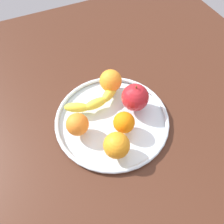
{
  "coord_description": "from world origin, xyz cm",
  "views": [
    {
      "loc": [
        -16.52,
        -36.27,
        60.52
      ],
      "look_at": [
        0.0,
        0.0,
        4.8
      ],
      "focal_mm": 38.31,
      "sensor_mm": 36.0,
      "label": 1
    }
  ],
  "objects_px": {
    "orange_back_right": "(124,122)",
    "orange_center": "(117,145)",
    "apple": "(135,97)",
    "orange_front_right": "(111,81)",
    "fruit_bowl": "(112,120)",
    "orange_front_left": "(77,124)",
    "banana": "(95,101)"
  },
  "relations": [
    {
      "from": "orange_back_right",
      "to": "orange_center",
      "type": "height_order",
      "value": "orange_center"
    },
    {
      "from": "apple",
      "to": "orange_front_right",
      "type": "xyz_separation_m",
      "value": [
        -0.04,
        0.09,
        -0.01
      ]
    },
    {
      "from": "fruit_bowl",
      "to": "orange_front_left",
      "type": "bearing_deg",
      "value": 179.92
    },
    {
      "from": "orange_front_right",
      "to": "orange_back_right",
      "type": "bearing_deg",
      "value": -100.73
    },
    {
      "from": "orange_front_left",
      "to": "orange_back_right",
      "type": "bearing_deg",
      "value": -21.21
    },
    {
      "from": "orange_back_right",
      "to": "orange_center",
      "type": "relative_size",
      "value": 0.87
    },
    {
      "from": "banana",
      "to": "orange_center",
      "type": "xyz_separation_m",
      "value": [
        -0.01,
        -0.17,
        0.02
      ]
    },
    {
      "from": "orange_center",
      "to": "orange_front_left",
      "type": "bearing_deg",
      "value": 123.81
    },
    {
      "from": "apple",
      "to": "orange_front_left",
      "type": "relative_size",
      "value": 1.4
    },
    {
      "from": "banana",
      "to": "orange_front_left",
      "type": "bearing_deg",
      "value": -143.43
    },
    {
      "from": "orange_back_right",
      "to": "orange_center",
      "type": "bearing_deg",
      "value": -130.67
    },
    {
      "from": "fruit_bowl",
      "to": "orange_center",
      "type": "bearing_deg",
      "value": -108.29
    },
    {
      "from": "apple",
      "to": "orange_front_right",
      "type": "height_order",
      "value": "apple"
    },
    {
      "from": "orange_center",
      "to": "orange_back_right",
      "type": "bearing_deg",
      "value": 49.33
    },
    {
      "from": "banana",
      "to": "orange_center",
      "type": "bearing_deg",
      "value": -97.53
    },
    {
      "from": "orange_back_right",
      "to": "orange_front_right",
      "type": "height_order",
      "value": "orange_front_right"
    },
    {
      "from": "fruit_bowl",
      "to": "orange_front_left",
      "type": "relative_size",
      "value": 5.31
    },
    {
      "from": "banana",
      "to": "orange_center",
      "type": "relative_size",
      "value": 2.76
    },
    {
      "from": "apple",
      "to": "orange_back_right",
      "type": "bearing_deg",
      "value": -137.54
    },
    {
      "from": "banana",
      "to": "apple",
      "type": "distance_m",
      "value": 0.12
    },
    {
      "from": "banana",
      "to": "orange_back_right",
      "type": "bearing_deg",
      "value": -75.12
    },
    {
      "from": "apple",
      "to": "orange_front_left",
      "type": "bearing_deg",
      "value": -176.03
    },
    {
      "from": "banana",
      "to": "orange_front_right",
      "type": "distance_m",
      "value": 0.08
    },
    {
      "from": "fruit_bowl",
      "to": "orange_center",
      "type": "relative_size",
      "value": 4.83
    },
    {
      "from": "apple",
      "to": "orange_back_right",
      "type": "xyz_separation_m",
      "value": [
        -0.07,
        -0.06,
        -0.01
      ]
    },
    {
      "from": "apple",
      "to": "orange_center",
      "type": "xyz_separation_m",
      "value": [
        -0.12,
        -0.12,
        -0.01
      ]
    },
    {
      "from": "fruit_bowl",
      "to": "orange_front_left",
      "type": "height_order",
      "value": "orange_front_left"
    },
    {
      "from": "apple",
      "to": "orange_center",
      "type": "distance_m",
      "value": 0.16
    },
    {
      "from": "banana",
      "to": "apple",
      "type": "relative_size",
      "value": 2.17
    },
    {
      "from": "orange_center",
      "to": "banana",
      "type": "bearing_deg",
      "value": 86.95
    },
    {
      "from": "fruit_bowl",
      "to": "apple",
      "type": "xyz_separation_m",
      "value": [
        0.08,
        0.01,
        0.05
      ]
    },
    {
      "from": "orange_center",
      "to": "orange_front_left",
      "type": "height_order",
      "value": "orange_center"
    }
  ]
}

